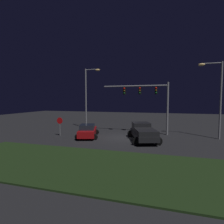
{
  "coord_description": "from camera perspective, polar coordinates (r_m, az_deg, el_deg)",
  "views": [
    {
      "loc": [
        4.73,
        -19.97,
        4.38
      ],
      "look_at": [
        -1.44,
        1.25,
        2.84
      ],
      "focal_mm": 28.91,
      "sensor_mm": 36.0,
      "label": 1
    }
  ],
  "objects": [
    {
      "name": "ground_plane",
      "position": [
        20.99,
        2.85,
        -8.07
      ],
      "size": [
        80.0,
        80.0,
        0.0
      ],
      "primitive_type": "plane",
      "color": "black"
    },
    {
      "name": "grass_median",
      "position": [
        12.48,
        -7.44,
        -16.35
      ],
      "size": [
        21.49,
        7.13,
        0.1
      ],
      "primitive_type": "cube",
      "color": "black",
      "rests_on": "ground_plane"
    },
    {
      "name": "pickup_truck",
      "position": [
        19.64,
        9.76,
        -5.98
      ],
      "size": [
        3.99,
        5.76,
        1.8
      ],
      "rotation": [
        0.0,
        0.0,
        1.9
      ],
      "color": "black",
      "rests_on": "ground_plane"
    },
    {
      "name": "car_sedan",
      "position": [
        21.24,
        -7.73,
        -5.92
      ],
      "size": [
        3.3,
        4.74,
        1.51
      ],
      "rotation": [
        0.0,
        0.0,
        1.88
      ],
      "color": "maroon",
      "rests_on": "ground_plane"
    },
    {
      "name": "traffic_signal_gantry",
      "position": [
        23.21,
        11.17,
        5.19
      ],
      "size": [
        8.32,
        0.56,
        6.5
      ],
      "color": "slate",
      "rests_on": "ground_plane"
    },
    {
      "name": "street_lamp_left",
      "position": [
        27.23,
        -7.46,
        6.36
      ],
      "size": [
        2.34,
        0.44,
        8.92
      ],
      "color": "slate",
      "rests_on": "ground_plane"
    },
    {
      "name": "street_lamp_right",
      "position": [
        22.9,
        30.09,
        5.75
      ],
      "size": [
        2.47,
        0.44,
        8.48
      ],
      "color": "slate",
      "rests_on": "ground_plane"
    },
    {
      "name": "stop_sign",
      "position": [
        22.52,
        -16.18,
        -3.36
      ],
      "size": [
        0.76,
        0.08,
        2.23
      ],
      "color": "slate",
      "rests_on": "ground_plane"
    }
  ]
}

